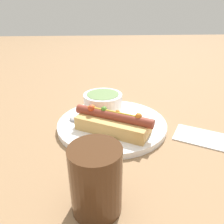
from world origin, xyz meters
TOP-DOWN VIEW (x-y plane):
  - ground_plane at (0.00, 0.00)m, footprint 4.00×4.00m
  - dinner_plate at (0.00, 0.00)m, footprint 0.28×0.28m
  - hot_dog at (-0.00, -0.04)m, footprint 0.19×0.15m
  - soup_bowl at (-0.02, 0.06)m, footprint 0.11×0.11m
  - spoon at (-0.08, -0.01)m, footprint 0.12×0.14m
  - drinking_glass at (-0.04, -0.25)m, footprint 0.08×0.08m
  - napkin at (0.22, -0.08)m, footprint 0.17×0.14m

SIDE VIEW (x-z plane):
  - ground_plane at x=0.00m, z-range 0.00..0.00m
  - napkin at x=0.22m, z-range 0.00..0.01m
  - dinner_plate at x=0.00m, z-range 0.00..0.01m
  - spoon at x=-0.08m, z-range 0.01..0.02m
  - hot_dog at x=0.00m, z-range 0.01..0.07m
  - soup_bowl at x=-0.02m, z-range 0.02..0.07m
  - drinking_glass at x=-0.04m, z-range 0.00..0.11m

